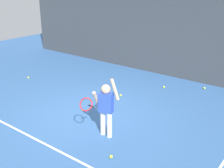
{
  "coord_description": "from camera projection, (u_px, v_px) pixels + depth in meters",
  "views": [
    {
      "loc": [
        4.43,
        -4.77,
        3.27
      ],
      "look_at": [
        0.5,
        0.34,
        0.85
      ],
      "focal_mm": 45.2,
      "sensor_mm": 36.0,
      "label": 1
    }
  ],
  "objects": [
    {
      "name": "back_fence_windscreen",
      "position": [
        167.0,
        30.0,
        9.66
      ],
      "size": [
        13.3,
        0.08,
        3.24
      ],
      "primitive_type": "cube",
      "color": "#383D42",
      "rests_on": "ground"
    },
    {
      "name": "fence_post_0",
      "position": [
        44.0,
        14.0,
        13.39
      ],
      "size": [
        0.09,
        0.09,
        3.39
      ],
      "primitive_type": "cylinder",
      "color": "slate",
      "rests_on": "ground"
    },
    {
      "name": "tennis_ball_2",
      "position": [
        28.0,
        78.0,
        9.8
      ],
      "size": [
        0.07,
        0.07,
        0.07
      ],
      "primitive_type": "sphere",
      "color": "#CCE033",
      "rests_on": "ground"
    },
    {
      "name": "tennis_ball_3",
      "position": [
        111.0,
        157.0,
        5.46
      ],
      "size": [
        0.07,
        0.07,
        0.07
      ],
      "primitive_type": "sphere",
      "color": "#CCE033",
      "rests_on": "ground"
    },
    {
      "name": "ground_plane",
      "position": [
        89.0,
        115.0,
        7.22
      ],
      "size": [
        20.0,
        20.0,
        0.0
      ],
      "primitive_type": "plane",
      "color": "#335B93"
    },
    {
      "name": "tennis_ball_5",
      "position": [
        164.0,
        87.0,
        8.95
      ],
      "size": [
        0.07,
        0.07,
        0.07
      ],
      "primitive_type": "sphere",
      "color": "#CCE033",
      "rests_on": "ground"
    },
    {
      "name": "tennis_ball_4",
      "position": [
        121.0,
        95.0,
        8.32
      ],
      "size": [
        0.07,
        0.07,
        0.07
      ],
      "primitive_type": "sphere",
      "color": "#CCE033",
      "rests_on": "ground"
    },
    {
      "name": "fence_post_1",
      "position": [
        168.0,
        27.0,
        9.68
      ],
      "size": [
        0.09,
        0.09,
        3.39
      ],
      "primitive_type": "cylinder",
      "color": "slate",
      "rests_on": "ground"
    },
    {
      "name": "tennis_ball_0",
      "position": [
        204.0,
        88.0,
        8.87
      ],
      "size": [
        0.07,
        0.07,
        0.07
      ],
      "primitive_type": "sphere",
      "color": "#CCE033",
      "rests_on": "ground"
    },
    {
      "name": "tennis_player",
      "position": [
        105.0,
        106.0,
        6.0
      ],
      "size": [
        0.6,
        0.71,
        1.35
      ],
      "rotation": [
        0.0,
        0.0,
        0.29
      ],
      "color": "silver",
      "rests_on": "ground"
    },
    {
      "name": "court_line_baseline",
      "position": [
        39.0,
        141.0,
        6.05
      ],
      "size": [
        9.0,
        0.05,
        0.0
      ],
      "primitive_type": "cube",
      "color": "white",
      "rests_on": "ground"
    }
  ]
}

